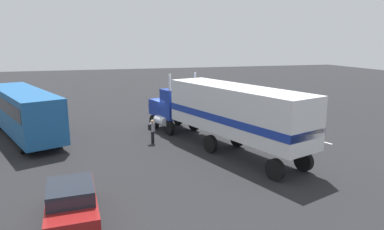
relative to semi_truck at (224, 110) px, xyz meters
The scene contains 9 objects.
ground_plane 6.62m from the semi_truck, 20.02° to the left, with size 120.00×120.00×0.00m, color #232326.
lane_stripe_near 4.74m from the semi_truck, 20.48° to the right, with size 4.40×0.16×0.01m, color silver.
lane_stripe_mid 5.36m from the semi_truck, 62.65° to the right, with size 4.40×0.16×0.01m, color silver.
lane_stripe_far 7.25m from the semi_truck, 81.66° to the right, with size 4.40×0.16×0.01m, color silver.
semi_truck is the anchor object (origin of this frame).
person_bystander 5.08m from the semi_truck, 58.93° to the left, with size 0.34×0.46×1.63m.
parked_bus 14.13m from the semi_truck, 62.93° to the left, with size 11.15×6.53×3.40m.
parked_car 11.28m from the semi_truck, 127.91° to the left, with size 4.51×2.08×1.57m.
motorcycle 3.92m from the semi_truck, 90.55° to the right, with size 1.87×1.15×1.12m.
Camera 1 is at (-25.47, 5.63, 6.80)m, focal length 32.16 mm.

